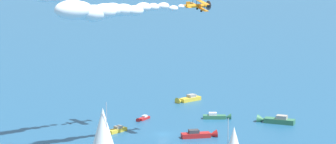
# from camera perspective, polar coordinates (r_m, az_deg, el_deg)

# --- Properties ---
(ground_plane) EXTENTS (2000.00, 2000.00, 0.00)m
(ground_plane) POSITION_cam_1_polar(r_m,az_deg,el_deg) (171.62, -0.37, -5.28)
(ground_plane) COLOR #1E517A
(motorboat_near_centre) EXTENTS (5.18, 9.40, 2.65)m
(motorboat_near_centre) POSITION_cam_1_polar(r_m,az_deg,el_deg) (210.82, 1.64, -2.32)
(motorboat_near_centre) COLOR gold
(motorboat_near_centre) RESTS_ON ground_plane
(motorboat_far_port) EXTENTS (4.16, 4.97, 1.51)m
(motorboat_far_port) POSITION_cam_1_polar(r_m,az_deg,el_deg) (186.53, -2.16, -3.96)
(motorboat_far_port) COLOR #B21E1E
(motorboat_far_port) RESTS_ON ground_plane
(motorboat_far_stbd) EXTENTS (3.94, 9.24, 2.60)m
(motorboat_far_stbd) POSITION_cam_1_polar(r_m,az_deg,el_deg) (168.61, 2.79, -5.31)
(motorboat_far_stbd) COLOR #B21E1E
(motorboat_far_stbd) RESTS_ON ground_plane
(motorboat_inshore) EXTENTS (4.84, 7.97, 2.26)m
(motorboat_inshore) POSITION_cam_1_polar(r_m,az_deg,el_deg) (188.48, 4.28, -3.78)
(motorboat_inshore) COLOR #33704C
(motorboat_inshore) RESTS_ON ground_plane
(sailboat_offshore) EXTENTS (9.86, 7.08, 12.45)m
(sailboat_offshore) POSITION_cam_1_polar(r_m,az_deg,el_deg) (152.32, -5.50, -5.00)
(sailboat_offshore) COLOR #23478C
(sailboat_offshore) RESTS_ON ground_plane
(motorboat_ahead) EXTENTS (8.98, 9.04, 2.94)m
(motorboat_ahead) POSITION_cam_1_polar(r_m,az_deg,el_deg) (185.33, 8.98, -4.04)
(motorboat_ahead) COLOR #33704C
(motorboat_ahead) RESTS_ON ground_plane
(motorboat_outer_ring_b) EXTENTS (4.92, 7.06, 2.04)m
(motorboat_outer_ring_b) POSITION_cam_1_polar(r_m,az_deg,el_deg) (173.23, -4.55, -4.98)
(motorboat_outer_ring_b) COLOR gold
(motorboat_outer_ring_b) RESTS_ON ground_plane
(biplane_wingman) EXTENTS (7.52, 7.02, 3.74)m
(biplane_wingman) POSITION_cam_1_polar(r_m,az_deg,el_deg) (163.67, 2.58, 5.67)
(biplane_wingman) COLOR orange
(smoke_trail_wingman) EXTENTS (10.87, 33.61, 5.91)m
(smoke_trail_wingman) POSITION_cam_1_polar(r_m,az_deg,el_deg) (149.57, -5.93, 5.20)
(smoke_trail_wingman) COLOR white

